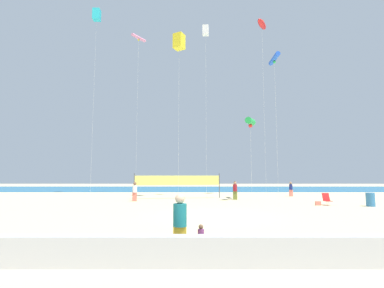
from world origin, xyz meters
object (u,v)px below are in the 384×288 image
trash_barrel (370,200)px  beach_handbag (318,203)px  volleyball_net (178,181)px  kite_red_inflatable (262,24)px  toddler_figure (201,238)px  kite_blue_tube (274,59)px  kite_green_tube (250,122)px  beachgoer_white_shirt (135,191)px  kite_yellow_box (179,42)px  beachgoer_navy_shirt (291,189)px  kite_white_box (206,31)px  kite_cyan_box (97,15)px  mother_figure (180,222)px  folding_beach_chair (327,199)px  kite_pink_tube (139,39)px  beachgoer_maroon_shirt (235,190)px

trash_barrel → beach_handbag: 3.53m
volleyball_net → kite_red_inflatable: 19.54m
toddler_figure → kite_blue_tube: size_ratio=0.06×
toddler_figure → kite_green_tube: kite_green_tube is taller
beachgoer_white_shirt → kite_yellow_box: 15.28m
beachgoer_white_shirt → volleyball_net: 4.58m
beachgoer_navy_shirt → kite_green_tube: size_ratio=0.21×
toddler_figure → kite_white_box: bearing=55.2°
kite_cyan_box → kite_white_box: 14.33m
mother_figure → folding_beach_chair: (10.37, 13.57, -0.44)m
kite_blue_tube → toddler_figure: bearing=-113.0°
volleyball_net → kite_pink_tube: 19.46m
beachgoer_maroon_shirt → kite_red_inflatable: 18.63m
kite_green_tube → kite_red_inflatable: (2.64, 5.65, 11.94)m
beachgoer_maroon_shirt → beachgoer_navy_shirt: bearing=-34.6°
beachgoer_white_shirt → kite_white_box: (6.36, 3.95, 16.44)m
kite_red_inflatable → mother_figure: bearing=-110.0°
toddler_figure → beachgoer_maroon_shirt: bearing=47.2°
volleyball_net → kite_red_inflatable: size_ratio=0.42×
beachgoer_white_shirt → kite_green_tube: 11.63m
kite_blue_tube → volleyball_net: bearing=163.9°
beachgoer_maroon_shirt → kite_yellow_box: bearing=101.8°
beachgoer_white_shirt → kite_cyan_box: bearing=59.9°
beachgoer_navy_shirt → beach_handbag: 9.34m
trash_barrel → kite_pink_tube: 30.16m
beachgoer_white_shirt → trash_barrel: beachgoer_white_shirt is taller
beachgoer_maroon_shirt → beachgoer_white_shirt: beachgoer_maroon_shirt is taller
folding_beach_chair → kite_white_box: 20.26m
beach_handbag → volleyball_net: bearing=149.7°
folding_beach_chair → volleyball_net: size_ratio=0.11×
toddler_figure → kite_pink_tube: size_ratio=0.04×
toddler_figure → kite_white_box: 26.75m
mother_figure → volleyball_net: bearing=92.9°
kite_green_tube → beach_handbag: bearing=-36.1°
beach_handbag → toddler_figure: bearing=-124.2°
volleyball_net → kite_white_box: (2.79, 1.18, 15.68)m
beachgoer_white_shirt → beachgoer_maroon_shirt: bearing=-58.8°
folding_beach_chair → beach_handbag: (-0.72, -0.15, -0.31)m
kite_blue_tube → kite_white_box: 8.46m
toddler_figure → mother_figure: bearing=159.6°
toddler_figure → kite_white_box: (1.18, 20.71, 16.89)m
beachgoer_white_shirt → kite_blue_tube: kite_blue_tube is taller
beachgoer_maroon_shirt → beachgoer_navy_shirt: beachgoer_maroon_shirt is taller
beachgoer_maroon_shirt → kite_green_tube: bearing=-127.4°
mother_figure → kite_white_box: bearing=85.0°
volleyball_net → beach_handbag: size_ratio=21.38×
mother_figure → kite_green_tube: bearing=71.8°
trash_barrel → beachgoer_maroon_shirt: bearing=146.8°
folding_beach_chair → beach_handbag: folding_beach_chair is taller
trash_barrel → kite_cyan_box: size_ratio=0.04×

